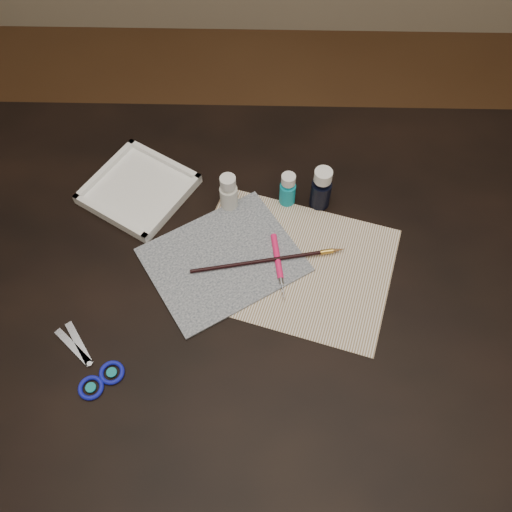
{
  "coord_description": "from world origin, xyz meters",
  "views": [
    {
      "loc": [
        0.01,
        -0.56,
        1.7
      ],
      "look_at": [
        0.0,
        0.0,
        0.8
      ],
      "focal_mm": 40.0,
      "sensor_mm": 36.0,
      "label": 1
    }
  ],
  "objects_px": {
    "paper": "(293,265)",
    "palette_tray": "(139,189)",
    "scissors": "(82,360)",
    "paint_bottle_navy": "(321,188)",
    "canvas": "(223,260)",
    "paint_bottle_white": "(229,192)",
    "paint_bottle_cyan": "(288,189)"
  },
  "relations": [
    {
      "from": "paint_bottle_cyan",
      "to": "canvas",
      "type": "bearing_deg",
      "value": -130.06
    },
    {
      "from": "paint_bottle_cyan",
      "to": "scissors",
      "type": "relative_size",
      "value": 0.47
    },
    {
      "from": "paint_bottle_navy",
      "to": "palette_tray",
      "type": "height_order",
      "value": "paint_bottle_navy"
    },
    {
      "from": "canvas",
      "to": "paint_bottle_navy",
      "type": "relative_size",
      "value": 2.79
    },
    {
      "from": "paper",
      "to": "paint_bottle_white",
      "type": "height_order",
      "value": "paint_bottle_white"
    },
    {
      "from": "paint_bottle_white",
      "to": "paint_bottle_cyan",
      "type": "bearing_deg",
      "value": 6.96
    },
    {
      "from": "paper",
      "to": "scissors",
      "type": "bearing_deg",
      "value": -151.18
    },
    {
      "from": "scissors",
      "to": "palette_tray",
      "type": "height_order",
      "value": "palette_tray"
    },
    {
      "from": "paint_bottle_cyan",
      "to": "paint_bottle_navy",
      "type": "bearing_deg",
      "value": -3.61
    },
    {
      "from": "paint_bottle_navy",
      "to": "palette_tray",
      "type": "bearing_deg",
      "value": 176.82
    },
    {
      "from": "paint_bottle_cyan",
      "to": "paint_bottle_navy",
      "type": "height_order",
      "value": "paint_bottle_navy"
    },
    {
      "from": "paper",
      "to": "palette_tray",
      "type": "distance_m",
      "value": 0.37
    },
    {
      "from": "canvas",
      "to": "scissors",
      "type": "relative_size",
      "value": 1.62
    },
    {
      "from": "paper",
      "to": "paint_bottle_cyan",
      "type": "height_order",
      "value": "paint_bottle_cyan"
    },
    {
      "from": "paint_bottle_cyan",
      "to": "scissors",
      "type": "height_order",
      "value": "paint_bottle_cyan"
    },
    {
      "from": "paper",
      "to": "palette_tray",
      "type": "relative_size",
      "value": 1.97
    },
    {
      "from": "paper",
      "to": "scissors",
      "type": "relative_size",
      "value": 2.18
    },
    {
      "from": "paint_bottle_cyan",
      "to": "palette_tray",
      "type": "height_order",
      "value": "paint_bottle_cyan"
    },
    {
      "from": "paint_bottle_white",
      "to": "paint_bottle_cyan",
      "type": "relative_size",
      "value": 1.11
    },
    {
      "from": "paint_bottle_navy",
      "to": "scissors",
      "type": "xyz_separation_m",
      "value": [
        -0.43,
        -0.36,
        -0.05
      ]
    },
    {
      "from": "palette_tray",
      "to": "paper",
      "type": "bearing_deg",
      "value": -28.26
    },
    {
      "from": "canvas",
      "to": "paint_bottle_cyan",
      "type": "distance_m",
      "value": 0.2
    },
    {
      "from": "paint_bottle_cyan",
      "to": "paint_bottle_navy",
      "type": "relative_size",
      "value": 0.8
    },
    {
      "from": "paint_bottle_white",
      "to": "palette_tray",
      "type": "bearing_deg",
      "value": 170.71
    },
    {
      "from": "paint_bottle_white",
      "to": "scissors",
      "type": "height_order",
      "value": "paint_bottle_white"
    },
    {
      "from": "paint_bottle_navy",
      "to": "scissors",
      "type": "bearing_deg",
      "value": -140.3
    },
    {
      "from": "scissors",
      "to": "paint_bottle_cyan",
      "type": "bearing_deg",
      "value": -93.44
    },
    {
      "from": "scissors",
      "to": "paint_bottle_navy",
      "type": "bearing_deg",
      "value": -98.6
    },
    {
      "from": "canvas",
      "to": "paint_bottle_cyan",
      "type": "xyz_separation_m",
      "value": [
        0.13,
        0.15,
        0.04
      ]
    },
    {
      "from": "paint_bottle_cyan",
      "to": "paper",
      "type": "bearing_deg",
      "value": -86.31
    },
    {
      "from": "paint_bottle_white",
      "to": "palette_tray",
      "type": "xyz_separation_m",
      "value": [
        -0.19,
        0.03,
        -0.03
      ]
    },
    {
      "from": "paint_bottle_navy",
      "to": "paper",
      "type": "bearing_deg",
      "value": -110.57
    }
  ]
}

